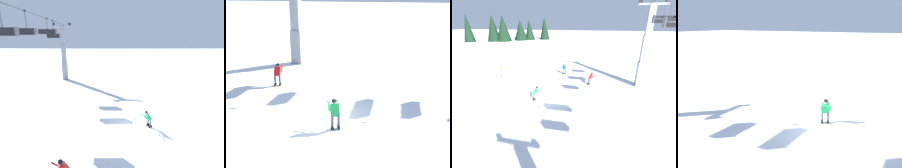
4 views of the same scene
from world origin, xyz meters
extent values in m
plane|color=white|center=(0.00, 0.00, 0.00)|extent=(260.00, 260.00, 0.00)
cube|color=white|center=(0.50, -0.99, 0.01)|extent=(0.79, 1.60, 0.01)
cube|color=black|center=(0.50, -0.99, 0.09)|extent=(0.22, 0.30, 0.16)
cylinder|color=#4C4C51|center=(0.50, -0.99, 0.50)|extent=(0.13, 0.13, 0.66)
cube|color=white|center=(0.78, -0.86, 0.01)|extent=(0.79, 1.60, 0.01)
cube|color=black|center=(0.78, -0.86, 0.09)|extent=(0.22, 0.30, 0.16)
cylinder|color=#4C4C51|center=(0.78, -0.86, 0.50)|extent=(0.13, 0.13, 0.66)
cube|color=green|center=(0.57, -0.77, 0.91)|extent=(0.61, 0.68, 0.65)
sphere|color=beige|center=(0.50, -0.61, 1.29)|extent=(0.22, 0.22, 0.22)
sphere|color=black|center=(0.50, -0.61, 1.32)|extent=(0.24, 0.24, 0.24)
cylinder|color=green|center=(0.20, -0.51, 1.00)|extent=(0.28, 0.48, 0.43)
cylinder|color=gray|center=(0.14, -0.49, 0.42)|extent=(0.33, 0.40, 1.12)
cylinder|color=black|center=(0.17, -0.67, 0.05)|extent=(0.07, 0.07, 0.01)
cylinder|color=green|center=(0.62, -0.32, 1.00)|extent=(0.28, 0.48, 0.43)
cylinder|color=gray|center=(0.64, -0.26, 0.42)|extent=(0.11, 0.49, 1.12)
cylinder|color=black|center=(0.76, -0.40, 0.05)|extent=(0.07, 0.07, 0.01)
camera|label=1|loc=(-10.84, 2.17, 6.63)|focal=25.81mm
camera|label=2|loc=(3.33, -11.82, 6.35)|focal=42.34mm
camera|label=3|loc=(13.89, 5.05, 7.34)|focal=25.45mm
camera|label=4|loc=(-4.22, 11.29, 5.21)|focal=41.74mm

